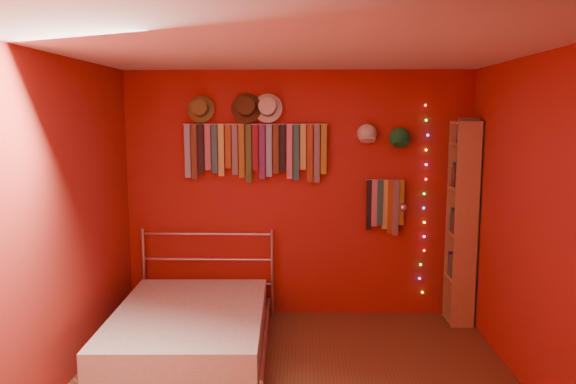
# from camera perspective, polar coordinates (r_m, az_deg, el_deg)

# --- Properties ---
(back_wall) EXTENTS (3.50, 0.02, 2.50)m
(back_wall) POSITION_cam_1_polar(r_m,az_deg,el_deg) (5.72, 0.98, -0.25)
(back_wall) COLOR maroon
(back_wall) RESTS_ON ground
(right_wall) EXTENTS (0.02, 3.50, 2.50)m
(right_wall) POSITION_cam_1_polar(r_m,az_deg,el_deg) (4.33, 24.48, -3.64)
(right_wall) COLOR maroon
(right_wall) RESTS_ON ground
(left_wall) EXTENTS (0.02, 3.50, 2.50)m
(left_wall) POSITION_cam_1_polar(r_m,az_deg,el_deg) (4.40, -22.88, -3.39)
(left_wall) COLOR maroon
(left_wall) RESTS_ON ground
(ceiling) EXTENTS (3.50, 3.50, 0.02)m
(ceiling) POSITION_cam_1_polar(r_m,az_deg,el_deg) (3.94, 0.64, 14.27)
(ceiling) COLOR white
(ceiling) RESTS_ON back_wall
(tie_rack) EXTENTS (1.45, 0.03, 0.59)m
(tie_rack) POSITION_cam_1_polar(r_m,az_deg,el_deg) (5.63, -3.29, 4.38)
(tie_rack) COLOR silver
(tie_rack) RESTS_ON back_wall
(small_tie_rack) EXTENTS (0.40, 0.03, 0.57)m
(small_tie_rack) POSITION_cam_1_polar(r_m,az_deg,el_deg) (5.73, 9.86, -1.19)
(small_tie_rack) COLOR silver
(small_tie_rack) RESTS_ON back_wall
(fedora_olive) EXTENTS (0.27, 0.15, 0.27)m
(fedora_olive) POSITION_cam_1_polar(r_m,az_deg,el_deg) (5.67, -8.91, 8.38)
(fedora_olive) COLOR olive
(fedora_olive) RESTS_ON back_wall
(fedora_brown) EXTENTS (0.31, 0.17, 0.30)m
(fedora_brown) POSITION_cam_1_polar(r_m,az_deg,el_deg) (5.60, -4.27, 8.57)
(fedora_brown) COLOR #442D18
(fedora_brown) RESTS_ON back_wall
(fedora_white) EXTENTS (0.29, 0.16, 0.29)m
(fedora_white) POSITION_cam_1_polar(r_m,az_deg,el_deg) (5.58, -2.10, 8.60)
(fedora_white) COLOR silver
(fedora_white) RESTS_ON back_wall
(cap_white) EXTENTS (0.19, 0.23, 0.19)m
(cap_white) POSITION_cam_1_polar(r_m,az_deg,el_deg) (5.65, 8.02, 5.86)
(cap_white) COLOR white
(cap_white) RESTS_ON back_wall
(cap_green) EXTENTS (0.19, 0.24, 0.19)m
(cap_green) POSITION_cam_1_polar(r_m,az_deg,el_deg) (5.69, 11.27, 5.41)
(cap_green) COLOR #1B7C36
(cap_green) RESTS_ON back_wall
(fairy_lights) EXTENTS (0.06, 0.02, 1.93)m
(fairy_lights) POSITION_cam_1_polar(r_m,az_deg,el_deg) (5.82, 13.68, -0.89)
(fairy_lights) COLOR #FF3333
(fairy_lights) RESTS_ON back_wall
(reading_lamp) EXTENTS (0.07, 0.31, 0.09)m
(reading_lamp) POSITION_cam_1_polar(r_m,az_deg,el_deg) (5.58, 11.56, -1.53)
(reading_lamp) COLOR silver
(reading_lamp) RESTS_ON back_wall
(bookshelf) EXTENTS (0.25, 0.34, 2.00)m
(bookshelf) POSITION_cam_1_polar(r_m,az_deg,el_deg) (5.76, 17.67, -2.92)
(bookshelf) COLOR #9C6846
(bookshelf) RESTS_ON ground
(bed) EXTENTS (1.42, 1.89, 0.90)m
(bed) POSITION_cam_1_polar(r_m,az_deg,el_deg) (5.08, -9.98, -13.61)
(bed) COLOR silver
(bed) RESTS_ON ground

